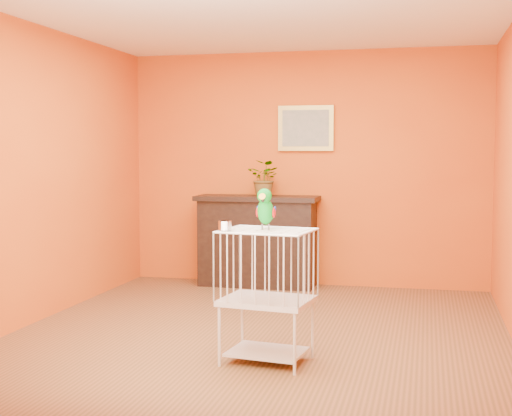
# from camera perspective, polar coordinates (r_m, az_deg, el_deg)

# --- Properties ---
(ground) EXTENTS (4.50, 4.50, 0.00)m
(ground) POSITION_cam_1_polar(r_m,az_deg,el_deg) (5.96, 0.31, -9.97)
(ground) COLOR brown
(ground) RESTS_ON ground
(room_shell) EXTENTS (4.50, 4.50, 4.50)m
(room_shell) POSITION_cam_1_polar(r_m,az_deg,el_deg) (5.77, 0.32, 5.44)
(room_shell) COLOR #CC5313
(room_shell) RESTS_ON ground
(console_cabinet) EXTENTS (1.35, 0.49, 1.00)m
(console_cabinet) POSITION_cam_1_polar(r_m,az_deg,el_deg) (7.91, 0.09, -2.64)
(console_cabinet) COLOR black
(console_cabinet) RESTS_ON ground
(potted_plant) EXTENTS (0.45, 0.48, 0.31)m
(potted_plant) POSITION_cam_1_polar(r_m,az_deg,el_deg) (7.81, 0.69, 2.08)
(potted_plant) COLOR #26722D
(potted_plant) RESTS_ON console_cabinet
(framed_picture) EXTENTS (0.62, 0.04, 0.50)m
(framed_picture) POSITION_cam_1_polar(r_m,az_deg,el_deg) (7.95, 4.00, 6.39)
(framed_picture) COLOR #B59940
(framed_picture) RESTS_ON room_shell
(birdcage) EXTENTS (0.67, 0.55, 0.94)m
(birdcage) POSITION_cam_1_polar(r_m,az_deg,el_deg) (5.06, 0.88, -6.89)
(birdcage) COLOR beige
(birdcage) RESTS_ON ground
(feed_cup) EXTENTS (0.09, 0.09, 0.06)m
(feed_cup) POSITION_cam_1_polar(r_m,az_deg,el_deg) (4.94, -2.49, -1.41)
(feed_cup) COLOR silver
(feed_cup) RESTS_ON birdcage
(parrot) EXTENTS (0.14, 0.26, 0.29)m
(parrot) POSITION_cam_1_polar(r_m,az_deg,el_deg) (5.01, 0.76, -0.03)
(parrot) COLOR #59544C
(parrot) RESTS_ON birdcage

